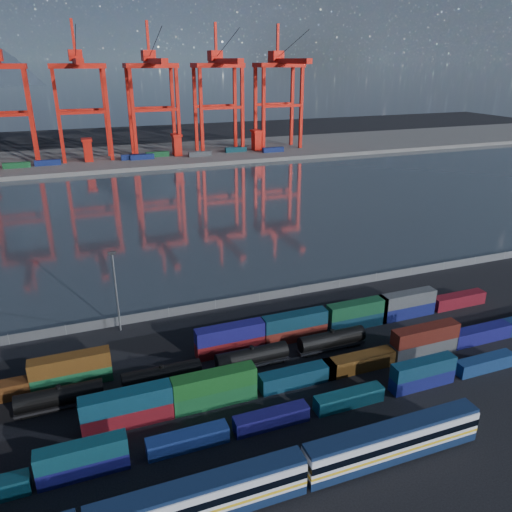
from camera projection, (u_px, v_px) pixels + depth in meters
name	position (u px, v px, depth m)	size (l,w,h in m)	color
ground	(318.00, 371.00, 85.23)	(700.00, 700.00, 0.00)	black
harbor_water	(181.00, 210.00, 176.48)	(700.00, 700.00, 0.00)	#29343C
far_quay	(137.00, 156.00, 267.37)	(700.00, 70.00, 2.00)	#514F4C
passenger_train	(201.00, 500.00, 56.92)	(77.44, 3.14, 5.39)	silver
container_row_south	(194.00, 434.00, 67.98)	(139.58, 2.29, 4.89)	#383B3D
container_row_mid	(281.00, 376.00, 79.91)	(143.08, 2.64, 5.63)	#424547
container_row_north	(228.00, 341.00, 89.57)	(129.49, 2.56, 5.46)	#0F104F
tanker_string	(113.00, 386.00, 77.89)	(90.64, 2.82, 4.04)	black
waterfront_fence	(259.00, 297.00, 109.20)	(160.12, 0.12, 2.20)	#595B5E
yard_light_mast	(116.00, 287.00, 94.49)	(1.60, 0.40, 16.60)	slate
gantry_cranes	(116.00, 77.00, 244.18)	(200.90, 49.72, 67.33)	red
quay_containers	(118.00, 158.00, 250.25)	(172.58, 10.99, 2.60)	navy
straddle_carriers	(134.00, 147.00, 255.35)	(140.00, 7.00, 11.10)	red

